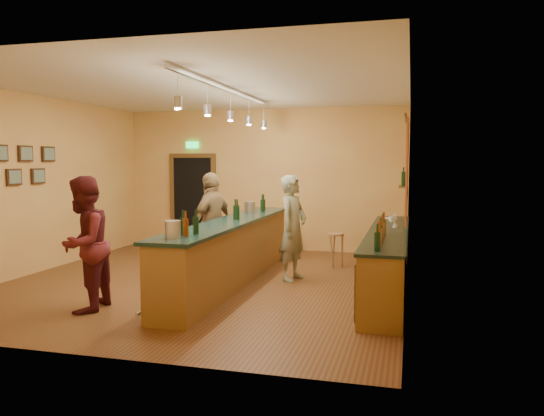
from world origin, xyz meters
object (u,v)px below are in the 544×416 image
(tasting_bar, at_px, (231,247))
(customer_a, at_px, (84,244))
(customer_b, at_px, (212,224))
(bar_stool, at_px, (336,241))
(bartender, at_px, (293,228))
(back_counter, at_px, (388,259))

(tasting_bar, relative_size, customer_a, 2.80)
(customer_b, relative_size, bar_stool, 2.79)
(bartender, bearing_deg, customer_a, 152.97)
(tasting_bar, xyz_separation_m, customer_b, (-0.55, 0.57, 0.30))
(bar_stool, bearing_deg, bartender, -114.04)
(customer_b, height_order, bar_stool, customer_b)
(tasting_bar, xyz_separation_m, bar_stool, (1.48, 1.78, -0.10))
(back_counter, height_order, bartender, bartender)
(customer_a, relative_size, bar_stool, 2.79)
(bartender, distance_m, bar_stool, 1.43)
(back_counter, bearing_deg, tasting_bar, -175.88)
(bartender, distance_m, customer_a, 3.44)
(bartender, xyz_separation_m, bar_stool, (0.56, 1.25, -0.39))
(tasting_bar, relative_size, bar_stool, 7.82)
(customer_a, distance_m, customer_b, 2.74)
(bartender, xyz_separation_m, customer_a, (-2.31, -2.56, 0.02))
(bartender, height_order, customer_b, customer_b)
(back_counter, distance_m, customer_a, 4.50)
(bartender, height_order, bar_stool, bartender)
(bartender, height_order, customer_a, customer_a)
(customer_b, xyz_separation_m, bar_stool, (2.03, 1.21, -0.40))
(bar_stool, bearing_deg, customer_a, -126.93)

